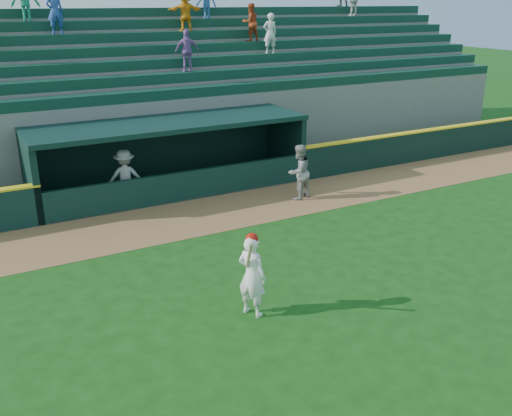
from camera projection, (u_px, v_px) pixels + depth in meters
name	position (u px, v px, depth m)	size (l,w,h in m)	color
ground	(288.00, 279.00, 13.69)	(120.00, 120.00, 0.00)	#134210
warning_track	(205.00, 215.00, 17.72)	(40.00, 3.00, 0.01)	brown
field_wall_right	(451.00, 141.00, 24.40)	(15.50, 0.30, 1.20)	black
wall_stripe_right	(453.00, 127.00, 24.18)	(15.50, 0.32, 0.06)	yellow
dugout_player_front	(299.00, 172.00, 18.88)	(0.90, 0.70, 1.86)	gray
dugout_player_inside	(125.00, 177.00, 18.46)	(1.17, 0.67, 1.81)	#ADADA7
dugout	(168.00, 151.00, 19.81)	(9.40, 2.80, 2.46)	#60605C
stands	(127.00, 101.00, 23.21)	(34.50, 6.25, 7.58)	slate
batter_at_plate	(252.00, 274.00, 11.85)	(0.69, 0.87, 1.88)	white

